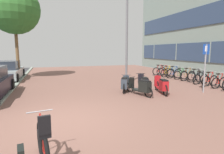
% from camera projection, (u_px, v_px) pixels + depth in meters
% --- Properties ---
extents(ground, '(21.00, 40.00, 0.13)m').
position_uv_depth(ground, '(111.00, 116.00, 6.16)').
color(ground, '#26252A').
extents(bicycle_foreground, '(0.60, 1.42, 1.11)m').
position_uv_depth(bicycle_foreground, '(41.00, 146.00, 3.39)').
color(bicycle_foreground, black).
rests_on(bicycle_foreground, ground).
extents(bicycle_rack_01, '(1.26, 0.48, 0.93)m').
position_uv_depth(bicycle_rack_01, '(220.00, 82.00, 10.58)').
color(bicycle_rack_01, black).
rests_on(bicycle_rack_01, ground).
extents(bicycle_rack_02, '(1.30, 0.48, 0.94)m').
position_uv_depth(bicycle_rack_02, '(210.00, 81.00, 11.23)').
color(bicycle_rack_02, black).
rests_on(bicycle_rack_02, ground).
extents(bicycle_rack_03, '(1.30, 0.48, 0.94)m').
position_uv_depth(bicycle_rack_03, '(200.00, 79.00, 11.87)').
color(bicycle_rack_03, black).
rests_on(bicycle_rack_03, ground).
extents(bicycle_rack_04, '(1.35, 0.48, 1.00)m').
position_uv_depth(bicycle_rack_04, '(196.00, 77.00, 12.61)').
color(bicycle_rack_04, black).
rests_on(bicycle_rack_04, ground).
extents(bicycle_rack_05, '(1.42, 0.48, 1.00)m').
position_uv_depth(bicycle_rack_05, '(188.00, 76.00, 13.24)').
color(bicycle_rack_05, black).
rests_on(bicycle_rack_05, ground).
extents(bicycle_rack_06, '(1.29, 0.48, 0.95)m').
position_uv_depth(bicycle_rack_06, '(181.00, 75.00, 13.88)').
color(bicycle_rack_06, black).
rests_on(bicycle_rack_06, ground).
extents(bicycle_rack_07, '(1.43, 0.48, 1.03)m').
position_uv_depth(bicycle_rack_07, '(174.00, 73.00, 14.51)').
color(bicycle_rack_07, black).
rests_on(bicycle_rack_07, ground).
extents(bicycle_rack_08, '(1.39, 0.48, 1.00)m').
position_uv_depth(bicycle_rack_08, '(168.00, 73.00, 15.13)').
color(bicycle_rack_08, black).
rests_on(bicycle_rack_08, ground).
extents(bicycle_rack_09, '(1.36, 0.48, 0.98)m').
position_uv_depth(bicycle_rack_09, '(164.00, 72.00, 15.83)').
color(bicycle_rack_09, black).
rests_on(bicycle_rack_09, ground).
extents(bicycle_rack_10, '(1.34, 0.48, 0.97)m').
position_uv_depth(bicycle_rack_10, '(159.00, 71.00, 16.48)').
color(bicycle_rack_10, black).
rests_on(bicycle_rack_10, ground).
extents(scooter_near, '(0.71, 1.77, 0.86)m').
position_uv_depth(scooter_near, '(144.00, 83.00, 10.13)').
color(scooter_near, black).
rests_on(scooter_near, ground).
extents(scooter_mid, '(0.72, 1.85, 0.82)m').
position_uv_depth(scooter_mid, '(141.00, 87.00, 8.84)').
color(scooter_mid, black).
rests_on(scooter_mid, ground).
extents(scooter_far, '(0.95, 1.58, 0.83)m').
position_uv_depth(scooter_far, '(125.00, 84.00, 9.65)').
color(scooter_far, black).
rests_on(scooter_far, ground).
extents(scooter_extra, '(0.75, 1.86, 0.87)m').
position_uv_depth(scooter_extra, '(162.00, 85.00, 9.22)').
color(scooter_extra, black).
rests_on(scooter_extra, ground).
extents(parked_car_far, '(1.80, 4.48, 1.40)m').
position_uv_depth(parked_car_far, '(8.00, 71.00, 13.67)').
color(parked_car_far, '#A1AAAA').
rests_on(parked_car_far, ground).
extents(parking_sign, '(0.40, 0.07, 2.44)m').
position_uv_depth(parking_sign, '(205.00, 63.00, 9.29)').
color(parking_sign, gray).
rests_on(parking_sign, ground).
extents(lamp_post, '(0.20, 0.52, 5.62)m').
position_uv_depth(lamp_post, '(127.00, 35.00, 11.78)').
color(lamp_post, slate).
rests_on(lamp_post, ground).
extents(street_tree, '(3.64, 3.64, 6.96)m').
position_uv_depth(street_tree, '(14.00, 9.00, 13.52)').
color(street_tree, brown).
rests_on(street_tree, ground).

